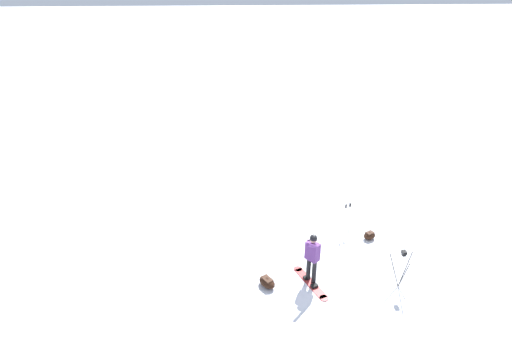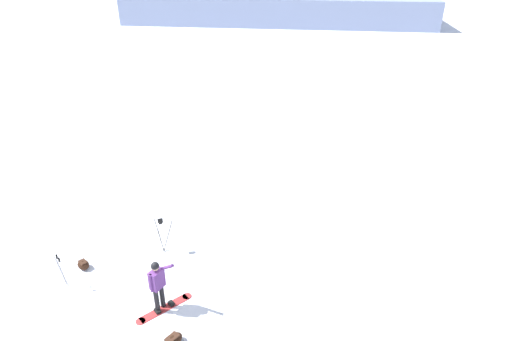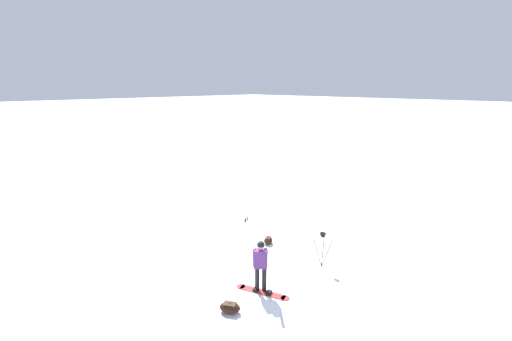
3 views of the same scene
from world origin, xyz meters
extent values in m
plane|color=white|center=(0.00, 0.00, 0.00)|extent=(300.00, 300.00, 0.00)
cylinder|color=black|center=(0.28, 0.56, 0.41)|extent=(0.14, 0.14, 0.82)
cylinder|color=black|center=(0.42, 0.38, 0.41)|extent=(0.14, 0.14, 0.82)
cube|color=#592D72|center=(0.35, 0.47, 1.11)|extent=(0.45, 0.47, 0.58)
sphere|color=tan|center=(0.35, 0.47, 1.54)|extent=(0.22, 0.22, 0.22)
sphere|color=black|center=(0.35, 0.47, 1.57)|extent=(0.23, 0.23, 0.23)
cylinder|color=#592D72|center=(0.43, 0.76, 1.51)|extent=(0.47, 0.40, 0.41)
cylinder|color=#592D72|center=(0.46, 0.30, 1.11)|extent=(0.09, 0.09, 0.58)
cube|color=#B23333|center=(0.38, 0.57, 0.01)|extent=(0.77, 1.50, 0.02)
cylinder|color=#B23333|center=(0.12, 1.27, 0.01)|extent=(0.27, 0.27, 0.02)
cylinder|color=#B23333|center=(0.63, -0.13, 0.01)|extent=(0.27, 0.27, 0.02)
cube|color=black|center=(0.30, 0.78, 0.06)|extent=(0.24, 0.20, 0.08)
cube|color=black|center=(0.45, 0.36, 0.06)|extent=(0.24, 0.20, 0.08)
ellipsoid|color=black|center=(-2.23, -1.59, 0.14)|extent=(0.55, 0.49, 0.28)
cube|color=#402618|center=(-2.23, -1.59, 0.24)|extent=(0.33, 0.29, 0.08)
cylinder|color=#262628|center=(-2.25, 1.16, 0.57)|extent=(0.05, 0.40, 1.14)
cylinder|color=#262628|center=(-2.42, 0.89, 0.57)|extent=(0.38, 0.19, 1.14)
cylinder|color=#262628|center=(-2.07, 0.90, 0.57)|extent=(0.38, 0.16, 1.14)
cube|color=black|center=(-2.24, 0.97, 1.17)|extent=(0.10, 0.10, 0.06)
cube|color=black|center=(-2.24, 0.97, 1.25)|extent=(0.12, 0.16, 0.10)
ellipsoid|color=black|center=(1.72, 0.57, 0.15)|extent=(0.62, 0.70, 0.29)
cube|color=#402618|center=(1.72, 0.57, 0.25)|extent=(0.37, 0.42, 0.08)
cylinder|color=gray|center=(-1.61, -2.16, 0.59)|extent=(0.08, 0.16, 1.17)
cylinder|color=black|center=(-1.61, -2.16, 1.10)|extent=(0.05, 0.05, 0.14)
cylinder|color=gray|center=(-1.44, -2.09, 0.59)|extent=(0.10, 0.15, 1.17)
cylinder|color=black|center=(-1.44, -2.09, 1.10)|extent=(0.05, 0.05, 0.14)
cube|color=#8D9CC0|center=(-44.31, 22.20, 1.63)|extent=(26.85, 38.63, 3.26)
camera|label=1|loc=(3.00, 10.51, 8.48)|focal=29.19mm
camera|label=2|loc=(9.90, -0.04, 9.35)|focal=30.64mm
camera|label=3|loc=(7.29, 7.10, 6.28)|focal=24.31mm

